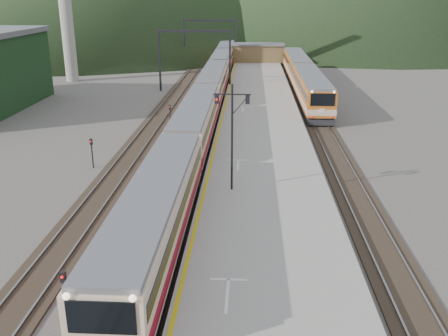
{
  "coord_description": "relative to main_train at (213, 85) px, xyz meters",
  "views": [
    {
      "loc": [
        4.6,
        -11.2,
        12.56
      ],
      "look_at": [
        2.99,
        18.6,
        2.0
      ],
      "focal_mm": 40.0,
      "sensor_mm": 36.0,
      "label": 1
    }
  ],
  "objects": [
    {
      "name": "short_signal_a",
      "position": [
        -2.6,
        -43.6,
        -0.44
      ],
      "size": [
        0.25,
        0.2,
        2.27
      ],
      "color": "black",
      "rests_on": "ground"
    },
    {
      "name": "signal_mast",
      "position": [
        3.53,
        -31.44,
        3.1
      ],
      "size": [
        2.2,
        0.21,
        6.54
      ],
      "color": "black",
      "rests_on": "platform"
    },
    {
      "name": "short_signal_c",
      "position": [
        -7.19,
        -25.18,
        -0.44
      ],
      "size": [
        0.25,
        0.21,
        2.27
      ],
      "color": "black",
      "rests_on": "ground"
    },
    {
      "name": "track_far",
      "position": [
        -5.0,
        -8.97,
        -1.84
      ],
      "size": [
        2.6,
        200.0,
        0.23
      ],
      "color": "black",
      "rests_on": "ground"
    },
    {
      "name": "main_train",
      "position": [
        0.0,
        0.0,
        0.0
      ],
      "size": [
        2.74,
        94.18,
        3.35
      ],
      "color": "beige",
      "rests_on": "track_main"
    },
    {
      "name": "second_train",
      "position": [
        11.5,
        6.76,
        0.06
      ],
      "size": [
        2.84,
        38.64,
        3.46
      ],
      "color": "#BF601C",
      "rests_on": "track_second"
    },
    {
      "name": "gantry_far",
      "position": [
        -2.85,
        31.03,
        3.68
      ],
      "size": [
        9.55,
        0.25,
        8.0
      ],
      "color": "black",
      "rests_on": "ground"
    },
    {
      "name": "gantry_near",
      "position": [
        -2.85,
        6.03,
        3.68
      ],
      "size": [
        9.55,
        0.25,
        8.0
      ],
      "color": "black",
      "rests_on": "ground"
    },
    {
      "name": "short_signal_b",
      "position": [
        -3.2,
        -13.13,
        -0.44
      ],
      "size": [
        0.24,
        0.19,
        2.27
      ],
      "color": "black",
      "rests_on": "ground"
    },
    {
      "name": "track_main",
      "position": [
        0.0,
        -8.97,
        -1.84
      ],
      "size": [
        2.6,
        200.0,
        0.23
      ],
      "color": "black",
      "rests_on": "ground"
    },
    {
      "name": "platform",
      "position": [
        5.6,
        -10.97,
        -1.4
      ],
      "size": [
        8.0,
        100.0,
        1.0
      ],
      "primitive_type": "cube",
      "color": "gray",
      "rests_on": "ground"
    },
    {
      "name": "track_second",
      "position": [
        11.5,
        -8.97,
        -1.84
      ],
      "size": [
        2.6,
        200.0,
        0.23
      ],
      "color": "black",
      "rests_on": "ground"
    },
    {
      "name": "station_shed",
      "position": [
        5.6,
        29.03,
        0.67
      ],
      "size": [
        9.4,
        4.4,
        3.1
      ],
      "color": "brown",
      "rests_on": "platform"
    }
  ]
}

